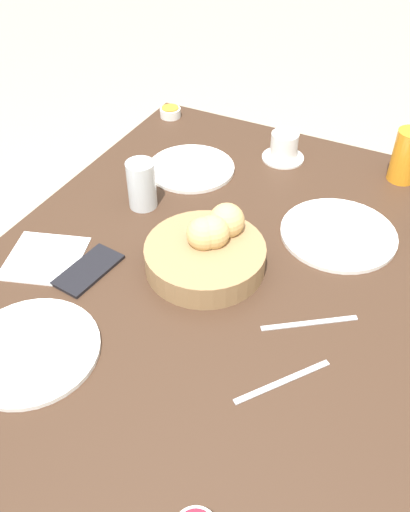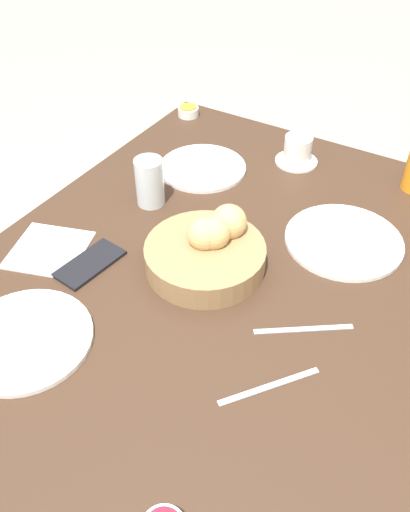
% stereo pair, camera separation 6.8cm
% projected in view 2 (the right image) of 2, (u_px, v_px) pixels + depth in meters
% --- Properties ---
extents(ground_plane, '(10.00, 10.00, 0.00)m').
position_uv_depth(ground_plane, '(215.00, 450.00, 1.65)').
color(ground_plane, '#A89E89').
extents(dining_table, '(1.25, 0.98, 0.76)m').
position_uv_depth(dining_table, '(219.00, 300.00, 1.22)').
color(dining_table, '#3D281C').
rests_on(dining_table, ground_plane).
extents(bread_basket, '(0.25, 0.25, 0.12)m').
position_uv_depth(bread_basket, '(208.00, 250.00, 1.13)').
color(bread_basket, '#99754C').
rests_on(bread_basket, dining_table).
extents(plate_near_left, '(0.23, 0.23, 0.01)m').
position_uv_depth(plate_near_left, '(203.00, 168.00, 1.44)').
color(plate_near_left, white).
rests_on(plate_near_left, dining_table).
extents(plate_near_right, '(0.25, 0.25, 0.01)m').
position_uv_depth(plate_near_right, '(25.00, 339.00, 1.00)').
color(plate_near_right, white).
rests_on(plate_near_right, dining_table).
extents(plate_far_center, '(0.26, 0.26, 0.01)m').
position_uv_depth(plate_far_center, '(344.00, 241.00, 1.21)').
color(plate_far_center, white).
rests_on(plate_far_center, dining_table).
extents(water_tumbler, '(0.07, 0.07, 0.12)m').
position_uv_depth(water_tumbler, '(150.00, 182.00, 1.29)').
color(water_tumbler, silver).
rests_on(water_tumbler, dining_table).
extents(coffee_cup, '(0.11, 0.11, 0.08)m').
position_uv_depth(coffee_cup, '(297.00, 151.00, 1.44)').
color(coffee_cup, white).
rests_on(coffee_cup, dining_table).
extents(jam_bowl_honey, '(0.06, 0.06, 0.03)m').
position_uv_depth(jam_bowl_honey, '(188.00, 111.00, 1.66)').
color(jam_bowl_honey, white).
rests_on(jam_bowl_honey, dining_table).
extents(fork_silver, '(0.12, 0.16, 0.00)m').
position_uv_depth(fork_silver, '(303.00, 329.00, 1.02)').
color(fork_silver, '#B7B7BC').
rests_on(fork_silver, dining_table).
extents(knife_silver, '(0.16, 0.12, 0.00)m').
position_uv_depth(knife_silver, '(269.00, 386.00, 0.92)').
color(knife_silver, '#B7B7BC').
rests_on(knife_silver, dining_table).
extents(napkin, '(0.20, 0.20, 0.00)m').
position_uv_depth(napkin, '(49.00, 250.00, 1.19)').
color(napkin, white).
rests_on(napkin, dining_table).
extents(cell_phone, '(0.16, 0.09, 0.01)m').
position_uv_depth(cell_phone, '(90.00, 264.00, 1.15)').
color(cell_phone, black).
rests_on(cell_phone, dining_table).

